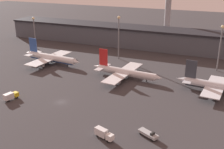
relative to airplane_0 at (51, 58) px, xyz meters
name	(u,v)px	position (x,y,z in m)	size (l,w,h in m)	color
ground	(61,102)	(33.00, -41.70, -3.50)	(600.00, 600.00, 0.00)	#383538
terminal_building	(135,36)	(33.00, 56.51, 3.57)	(197.80, 20.83, 14.03)	#4C515B
airplane_0	(51,58)	(0.00, 0.00, 0.00)	(39.95, 33.27, 13.81)	white
airplane_1	(125,72)	(48.24, -5.08, -0.42)	(38.49, 34.60, 13.65)	silver
airplane_2	(217,86)	(92.63, -6.79, -0.24)	(37.76, 27.91, 13.62)	silver
service_vehicle_0	(104,134)	(60.57, -59.23, -1.64)	(7.43, 4.26, 3.32)	white
service_vehicle_1	(148,134)	(73.91, -52.69, -2.34)	(7.67, 5.42, 2.48)	#9EA3A8
service_vehicle_3	(11,96)	(12.15, -47.97, -1.68)	(3.60, 6.79, 3.24)	gold
lamp_post_0	(34,28)	(-29.12, 24.38, 10.57)	(1.80, 1.80, 21.72)	slate
lamp_post_1	(119,32)	(33.01, 24.38, 13.11)	(1.80, 1.80, 26.29)	slate
lamp_post_2	(221,42)	(90.87, 24.38, 12.47)	(1.80, 1.80, 25.12)	slate
control_tower	(168,9)	(50.02, 81.78, 20.76)	(9.00, 9.00, 41.68)	#99999E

